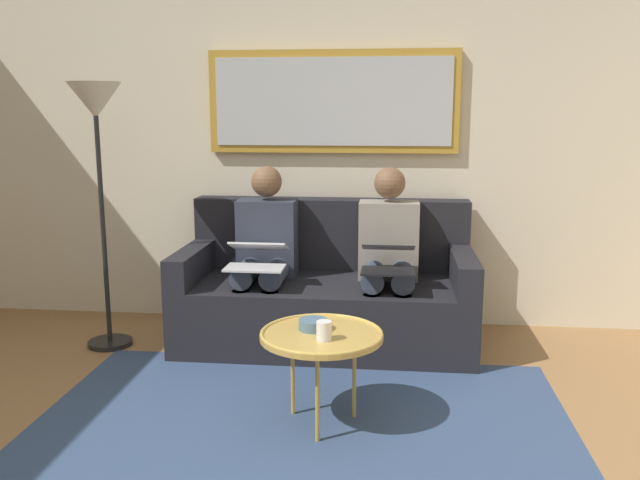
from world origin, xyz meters
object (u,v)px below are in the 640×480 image
at_px(laptop_black, 388,258).
at_px(bowl, 313,325).
at_px(person_right, 265,250).
at_px(standing_lamp, 97,130).
at_px(framed_mirror, 333,102).
at_px(coffee_table, 321,336).
at_px(person_left, 388,253).
at_px(cup, 324,331).
at_px(couch, 327,293).
at_px(laptop_silver, 257,256).

bearing_deg(laptop_black, bowl, 68.02).
relative_size(person_right, standing_lamp, 0.69).
height_order(framed_mirror, standing_lamp, framed_mirror).
height_order(coffee_table, bowl, bowl).
bearing_deg(person_right, person_left, 180.00).
xyz_separation_m(cup, person_right, (0.51, -1.24, 0.10)).
xyz_separation_m(framed_mirror, standing_lamp, (1.38, 0.66, -0.18)).
relative_size(cup, laptop_black, 0.25).
height_order(couch, coffee_table, couch).
height_order(cup, standing_lamp, standing_lamp).
relative_size(cup, standing_lamp, 0.05).
bearing_deg(standing_lamp, person_right, -168.60).
distance_m(cup, person_left, 1.28).
distance_m(coffee_table, cup, 0.11).
xyz_separation_m(framed_mirror, bowl, (-0.05, 1.56, -1.07)).
distance_m(framed_mirror, bowl, 1.89).
bearing_deg(coffee_table, cup, 102.88).
xyz_separation_m(coffee_table, cup, (-0.02, 0.09, 0.06)).
relative_size(cup, bowl, 0.64).
relative_size(framed_mirror, standing_lamp, 1.03).
distance_m(framed_mirror, coffee_table, 1.95).
height_order(framed_mirror, coffee_table, framed_mirror).
relative_size(couch, person_right, 1.64).
xyz_separation_m(person_right, standing_lamp, (0.99, 0.20, 0.76)).
distance_m(coffee_table, standing_lamp, 1.98).
bearing_deg(standing_lamp, couch, -169.07).
relative_size(couch, person_left, 1.64).
bearing_deg(laptop_silver, coffee_table, 118.33).
bearing_deg(laptop_black, coffee_table, 71.57).
distance_m(couch, person_left, 0.50).
height_order(bowl, person_left, person_left).
xyz_separation_m(framed_mirror, laptop_silver, (0.40, 0.70, -0.93)).
bearing_deg(standing_lamp, framed_mirror, -154.62).
height_order(bowl, laptop_black, laptop_black).
relative_size(cup, person_right, 0.08).
bearing_deg(person_left, person_right, 0.00).
xyz_separation_m(laptop_black, standing_lamp, (1.78, -0.04, 0.74)).
height_order(coffee_table, laptop_silver, laptop_silver).
bearing_deg(coffee_table, laptop_black, -108.43).
distance_m(cup, laptop_black, 1.05).
height_order(framed_mirror, cup, framed_mirror).
relative_size(couch, standing_lamp, 1.12).
xyz_separation_m(laptop_black, laptop_silver, (0.79, 0.00, -0.01)).
height_order(laptop_silver, standing_lamp, standing_lamp).
xyz_separation_m(couch, cup, (-0.12, 1.31, 0.19)).
bearing_deg(coffee_table, framed_mirror, -86.67).
height_order(laptop_black, laptop_silver, laptop_black).
relative_size(framed_mirror, laptop_black, 4.72).
relative_size(bowl, person_right, 0.12).
xyz_separation_m(person_left, standing_lamp, (1.78, 0.20, 0.76)).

